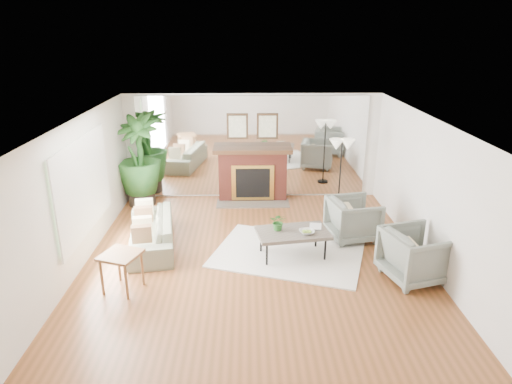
{
  "coord_description": "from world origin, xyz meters",
  "views": [
    {
      "loc": [
        -0.13,
        -7.08,
        3.92
      ],
      "look_at": [
        0.02,
        0.6,
        1.14
      ],
      "focal_mm": 32.0,
      "sensor_mm": 36.0,
      "label": 1
    }
  ],
  "objects_px": {
    "armchair_back": "(353,219)",
    "armchair_front": "(415,255)",
    "sofa": "(151,232)",
    "fireplace": "(253,173)",
    "coffee_table": "(293,233)",
    "floor_lamp": "(342,150)",
    "potted_ficus": "(139,158)",
    "side_table": "(121,260)"
  },
  "relations": [
    {
      "from": "armchair_back",
      "to": "armchair_front",
      "type": "relative_size",
      "value": 0.96
    },
    {
      "from": "sofa",
      "to": "armchair_back",
      "type": "bearing_deg",
      "value": 84.15
    },
    {
      "from": "fireplace",
      "to": "coffee_table",
      "type": "xyz_separation_m",
      "value": [
        0.68,
        -2.96,
        -0.2
      ]
    },
    {
      "from": "armchair_front",
      "to": "armchair_back",
      "type": "bearing_deg",
      "value": 7.5
    },
    {
      "from": "armchair_back",
      "to": "floor_lamp",
      "type": "distance_m",
      "value": 1.69
    },
    {
      "from": "armchair_front",
      "to": "potted_ficus",
      "type": "height_order",
      "value": "potted_ficus"
    },
    {
      "from": "sofa",
      "to": "potted_ficus",
      "type": "height_order",
      "value": "potted_ficus"
    },
    {
      "from": "armchair_back",
      "to": "potted_ficus",
      "type": "height_order",
      "value": "potted_ficus"
    },
    {
      "from": "armchair_back",
      "to": "side_table",
      "type": "distance_m",
      "value": 4.41
    },
    {
      "from": "sofa",
      "to": "floor_lamp",
      "type": "distance_m",
      "value": 4.33
    },
    {
      "from": "side_table",
      "to": "coffee_table",
      "type": "bearing_deg",
      "value": 20.58
    },
    {
      "from": "armchair_back",
      "to": "potted_ficus",
      "type": "relative_size",
      "value": 0.43
    },
    {
      "from": "coffee_table",
      "to": "armchair_front",
      "type": "height_order",
      "value": "armchair_front"
    },
    {
      "from": "sofa",
      "to": "side_table",
      "type": "distance_m",
      "value": 1.55
    },
    {
      "from": "fireplace",
      "to": "armchair_front",
      "type": "height_order",
      "value": "fireplace"
    },
    {
      "from": "side_table",
      "to": "floor_lamp",
      "type": "height_order",
      "value": "floor_lamp"
    },
    {
      "from": "fireplace",
      "to": "sofa",
      "type": "relative_size",
      "value": 1.0
    },
    {
      "from": "fireplace",
      "to": "sofa",
      "type": "distance_m",
      "value": 3.18
    },
    {
      "from": "fireplace",
      "to": "armchair_back",
      "type": "height_order",
      "value": "fireplace"
    },
    {
      "from": "potted_ficus",
      "to": "armchair_front",
      "type": "bearing_deg",
      "value": -33.87
    },
    {
      "from": "armchair_back",
      "to": "armchair_front",
      "type": "xyz_separation_m",
      "value": [
        0.67,
        -1.55,
        0.02
      ]
    },
    {
      "from": "coffee_table",
      "to": "sofa",
      "type": "xyz_separation_m",
      "value": [
        -2.63,
        0.48,
        -0.17
      ]
    },
    {
      "from": "coffee_table",
      "to": "armchair_front",
      "type": "bearing_deg",
      "value": -22.73
    },
    {
      "from": "armchair_back",
      "to": "potted_ficus",
      "type": "distance_m",
      "value": 4.98
    },
    {
      "from": "armchair_front",
      "to": "side_table",
      "type": "relative_size",
      "value": 1.34
    },
    {
      "from": "fireplace",
      "to": "coffee_table",
      "type": "relative_size",
      "value": 1.5
    },
    {
      "from": "sofa",
      "to": "potted_ficus",
      "type": "xyz_separation_m",
      "value": [
        -0.65,
        2.21,
        0.83
      ]
    },
    {
      "from": "armchair_front",
      "to": "sofa",
      "type": "bearing_deg",
      "value": 58.22
    },
    {
      "from": "potted_ficus",
      "to": "sofa",
      "type": "bearing_deg",
      "value": -73.66
    },
    {
      "from": "armchair_front",
      "to": "floor_lamp",
      "type": "distance_m",
      "value": 3.14
    },
    {
      "from": "side_table",
      "to": "sofa",
      "type": "bearing_deg",
      "value": 84.48
    },
    {
      "from": "armchair_front",
      "to": "floor_lamp",
      "type": "bearing_deg",
      "value": -2.47
    },
    {
      "from": "fireplace",
      "to": "side_table",
      "type": "height_order",
      "value": "fireplace"
    },
    {
      "from": "coffee_table",
      "to": "armchair_front",
      "type": "relative_size",
      "value": 1.44
    },
    {
      "from": "armchair_front",
      "to": "floor_lamp",
      "type": "relative_size",
      "value": 0.57
    },
    {
      "from": "floor_lamp",
      "to": "sofa",
      "type": "bearing_deg",
      "value": -157.3
    },
    {
      "from": "side_table",
      "to": "potted_ficus",
      "type": "height_order",
      "value": "potted_ficus"
    },
    {
      "from": "coffee_table",
      "to": "armchair_back",
      "type": "relative_size",
      "value": 1.51
    },
    {
      "from": "sofa",
      "to": "armchair_back",
      "type": "height_order",
      "value": "armchair_back"
    },
    {
      "from": "fireplace",
      "to": "side_table",
      "type": "relative_size",
      "value": 2.89
    },
    {
      "from": "armchair_back",
      "to": "side_table",
      "type": "relative_size",
      "value": 1.28
    },
    {
      "from": "armchair_back",
      "to": "potted_ficus",
      "type": "xyz_separation_m",
      "value": [
        -4.53,
        1.95,
        0.71
      ]
    }
  ]
}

